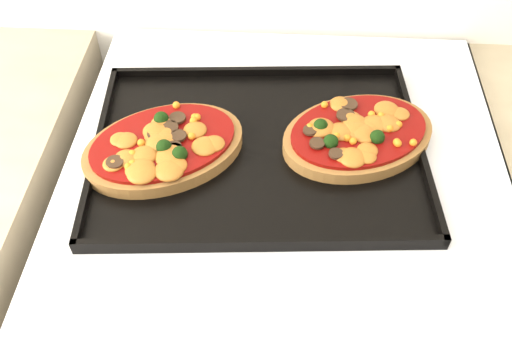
# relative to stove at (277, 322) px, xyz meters

# --- Properties ---
(stove) EXTENTS (0.60, 0.60, 0.91)m
(stove) POSITION_rel_stove_xyz_m (0.00, 0.00, 0.00)
(stove) COLOR white
(stove) RESTS_ON floor
(baking_tray) EXTENTS (0.46, 0.36, 0.02)m
(baking_tray) POSITION_rel_stove_xyz_m (-0.04, 0.01, 0.47)
(baking_tray) COLOR black
(baking_tray) RESTS_ON stove
(pizza_left) EXTENTS (0.26, 0.23, 0.03)m
(pizza_left) POSITION_rel_stove_xyz_m (-0.16, -0.00, 0.48)
(pizza_left) COLOR #9A6235
(pizza_left) RESTS_ON baking_tray
(pizza_right) EXTENTS (0.25, 0.22, 0.03)m
(pizza_right) POSITION_rel_stove_xyz_m (0.09, 0.03, 0.48)
(pizza_right) COLOR #9A6235
(pizza_right) RESTS_ON baking_tray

